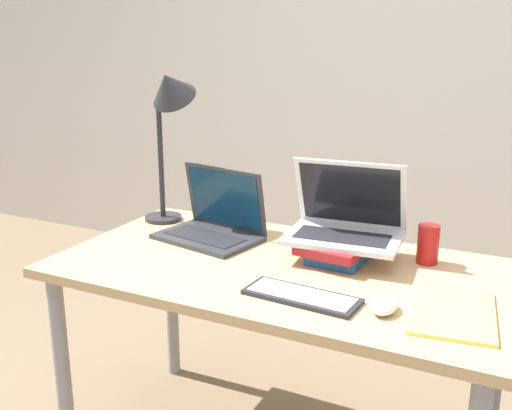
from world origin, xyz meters
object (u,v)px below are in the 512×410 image
laptop_left (213,224)px  notepad (453,312)px  mouse (384,306)px  desk_lamp (168,105)px  laptop_on_books (346,223)px  soda_can (428,244)px  wireless_keyboard (302,296)px  book_stack (341,248)px

laptop_left → notepad: size_ratio=1.14×
mouse → desk_lamp: size_ratio=0.17×
laptop_on_books → laptop_left: bearing=-177.5°
soda_can → mouse: bearing=-94.2°
laptop_on_books → mouse: size_ratio=3.65×
laptop_left → wireless_keyboard: 0.57m
notepad → laptop_on_books: bearing=144.4°
laptop_on_books → mouse: 0.41m
mouse → notepad: 0.17m
book_stack → desk_lamp: (-0.67, 0.06, 0.41)m
wireless_keyboard → notepad: (0.38, 0.08, -0.00)m
wireless_keyboard → soda_can: size_ratio=2.62×
laptop_left → soda_can: (0.71, 0.08, 0.01)m
notepad → wireless_keyboard: bearing=-167.4°
laptop_on_books → wireless_keyboard: bearing=-90.3°
notepad → desk_lamp: 1.18m
laptop_left → notepad: (0.84, -0.25, -0.04)m
book_stack → desk_lamp: bearing=174.9°
laptop_left → book_stack: 0.46m
wireless_keyboard → desk_lamp: (-0.68, 0.40, 0.44)m
laptop_left → book_stack: laptop_left is taller
wireless_keyboard → soda_can: bearing=59.3°
book_stack → soda_can: bearing=17.5°
book_stack → mouse: book_stack is taller
soda_can → laptop_left: bearing=-173.3°
soda_can → desk_lamp: size_ratio=0.21×
laptop_on_books → notepad: laptop_on_books is taller
laptop_on_books → desk_lamp: bearing=176.3°
mouse → desk_lamp: 1.06m
laptop_left → mouse: (0.68, -0.32, -0.03)m
notepad → desk_lamp: (-1.05, 0.31, 0.44)m
book_stack → wireless_keyboard: (0.00, -0.34, -0.03)m
laptop_left → desk_lamp: size_ratio=0.64×
book_stack → wireless_keyboard: 0.34m
laptop_on_books → wireless_keyboard: (-0.00, -0.35, -0.11)m
book_stack → notepad: book_stack is taller
notepad → mouse: bearing=-157.1°
book_stack → soda_can: size_ratio=2.39×
laptop_left → wireless_keyboard: size_ratio=1.19×
book_stack → laptop_on_books: laptop_on_books is taller
wireless_keyboard → book_stack: bearing=90.7°
soda_can → notepad: bearing=-68.7°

